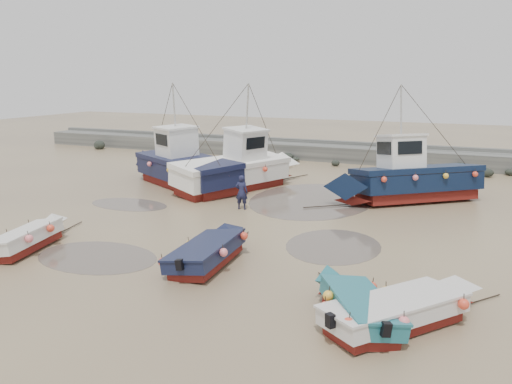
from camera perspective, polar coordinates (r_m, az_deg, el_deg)
ground at (r=19.97m, az=-2.29°, el=-6.30°), size 120.00×120.00×0.00m
seawall at (r=40.27m, az=11.28°, el=4.27°), size 60.00×4.92×1.50m
puddle_a at (r=19.83m, az=-17.70°, el=-7.07°), size 4.88×4.88×0.01m
puddle_b at (r=20.32m, az=8.83°, el=-6.09°), size 3.74×3.74×0.01m
puddle_c at (r=27.27m, az=-14.31°, el=-1.38°), size 4.46×4.46×0.01m
puddle_d at (r=27.57m, az=6.38°, el=-0.89°), size 6.61×6.61×0.01m
dinghy_0 at (r=21.61m, az=-24.21°, el=-4.42°), size 2.11×5.63×1.43m
dinghy_1 at (r=18.29m, az=-5.04°, el=-6.37°), size 2.18×6.05×1.43m
dinghy_2 at (r=14.40m, az=11.09°, el=-12.07°), size 3.44×4.80×1.43m
dinghy_3 at (r=14.42m, az=16.71°, el=-12.47°), size 4.66×5.47×1.43m
cabin_boat_0 at (r=31.08m, az=-8.43°, el=3.08°), size 10.60×7.04×6.22m
cabin_boat_1 at (r=29.87m, az=-1.99°, el=2.86°), size 5.83×10.03×6.22m
cabin_boat_2 at (r=27.97m, az=16.95°, el=1.63°), size 8.65×7.12×6.22m
person at (r=25.52m, az=-1.64°, el=-1.97°), size 0.71×0.53×1.77m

